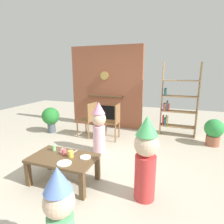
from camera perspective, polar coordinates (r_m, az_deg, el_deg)
The scene contains 18 objects.
ground_plane at distance 3.31m, azimuth -5.02°, elevation -18.10°, with size 12.00×12.00×0.00m, color #BCB29E.
brick_fireplace_feature at distance 5.57m, azimuth -1.76°, elevation 7.63°, with size 2.20×0.28×2.40m.
bookshelf at distance 5.05m, azimuth 19.31°, elevation 2.41°, with size 0.90×0.28×1.90m.
coffee_table at distance 2.97m, azimuth -14.98°, elevation -14.59°, with size 1.00×0.59×0.42m.
paper_cup_near_left at distance 2.99m, azimuth -14.75°, elevation -11.98°, with size 0.07×0.07×0.09m, color #E5666B.
paper_cup_near_right at distance 2.89m, azimuth -12.75°, elevation -12.64°, with size 0.08×0.08×0.10m, color #F2CC4C.
paper_cup_center at distance 3.18m, azimuth -17.68°, elevation -10.55°, with size 0.06×0.06×0.10m, color #8CD18C.
paper_plate_front at distance 2.85m, azimuth -8.27°, elevation -13.76°, with size 0.17×0.17×0.01m, color white.
paper_plate_rear at distance 2.75m, azimuth -14.69°, elevation -15.19°, with size 0.21×0.21×0.01m, color white.
birthday_cake_slice at distance 3.11m, azimuth -15.28°, elevation -11.15°, with size 0.10×0.10×0.07m, color pink.
table_fork at distance 3.05m, azimuth -11.80°, elevation -12.16°, with size 0.15×0.02×0.01m, color silver.
child_with_cone_hat at distance 1.82m, azimuth -15.89°, elevation -28.74°, with size 0.27×0.27×0.97m.
child_in_pink at distance 2.47m, azimuth 10.51°, elevation -13.46°, with size 0.32×0.32×1.16m.
child_by_the_chairs at distance 3.83m, azimuth -4.08°, elevation -4.39°, with size 0.30×0.30×1.07m.
dining_chair_left at distance 4.76m, azimuth -7.00°, elevation -1.71°, with size 0.47×0.47×0.90m.
dining_chair_middle at distance 4.51m, azimuth 0.61°, elevation -2.44°, with size 0.42×0.42×0.90m.
potted_plant_tall at distance 4.81m, azimuth 29.18°, elevation -5.17°, with size 0.42×0.42×0.62m.
potted_plant_short at distance 5.32m, azimuth -18.57°, elevation -1.55°, with size 0.47×0.47×0.71m.
Camera 1 is at (1.21, -2.57, 1.70)m, focal length 29.29 mm.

